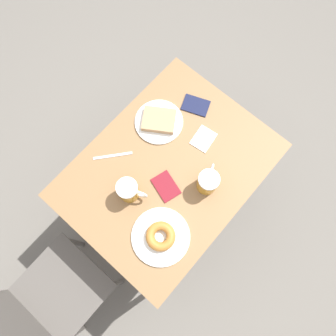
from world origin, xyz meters
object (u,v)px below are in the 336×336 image
at_px(passport_far_edge, 196,105).
at_px(chair, 41,308).
at_px(fork, 113,156).
at_px(plate_with_cake, 159,121).
at_px(beer_mug_center, 208,182).
at_px(passport_near_edge, 166,186).
at_px(beer_mug_left, 129,190).
at_px(napkin_folded, 203,139).
at_px(plate_with_donut, 161,236).

bearing_deg(passport_far_edge, chair, 93.03).
bearing_deg(fork, passport_far_edge, -105.48).
distance_m(plate_with_cake, beer_mug_center, 0.38).
bearing_deg(beer_mug_center, fork, 23.38).
height_order(fork, passport_far_edge, passport_far_edge).
relative_size(beer_mug_center, passport_near_edge, 0.88).
bearing_deg(plate_with_cake, fork, 79.60).
bearing_deg(chair, beer_mug_center, -104.30).
bearing_deg(beer_mug_left, beer_mug_center, -132.30).
height_order(napkin_folded, fork, same).
relative_size(fork, passport_far_edge, 0.98).
xyz_separation_m(plate_with_donut, beer_mug_left, (0.23, -0.05, 0.04)).
bearing_deg(chair, plate_with_donut, -110.65).
relative_size(plate_with_donut, napkin_folded, 2.06).
bearing_deg(plate_with_cake, napkin_folded, -160.91).
bearing_deg(napkin_folded, chair, 85.99).
distance_m(beer_mug_center, napkin_folded, 0.23).
height_order(plate_with_donut, passport_far_edge, plate_with_donut).
xyz_separation_m(chair, passport_near_edge, (-0.09, -0.79, 0.23)).
relative_size(plate_with_donut, beer_mug_center, 1.97).
distance_m(beer_mug_center, passport_near_edge, 0.19).
distance_m(chair, beer_mug_left, 0.72).
distance_m(chair, fork, 0.79).
relative_size(plate_with_donut, passport_far_edge, 1.69).
distance_m(plate_with_cake, passport_near_edge, 0.32).
relative_size(chair, passport_far_edge, 5.77).
bearing_deg(plate_with_donut, chair, 69.77).
height_order(beer_mug_center, passport_far_edge, beer_mug_center).
xyz_separation_m(beer_mug_center, napkin_folded, (0.15, -0.16, -0.06)).
relative_size(plate_with_cake, beer_mug_center, 1.78).
bearing_deg(chair, passport_near_edge, -97.20).
relative_size(chair, napkin_folded, 7.06).
bearing_deg(plate_with_donut, beer_mug_left, -13.10).
height_order(plate_with_cake, beer_mug_center, beer_mug_center).
bearing_deg(plate_with_cake, plate_with_donut, 132.46).
bearing_deg(passport_far_edge, plate_with_cake, 67.54).
distance_m(plate_with_donut, passport_near_edge, 0.22).
relative_size(chair, fork, 5.87).
xyz_separation_m(plate_with_cake, passport_far_edge, (-0.08, -0.18, -0.01)).
distance_m(beer_mug_left, passport_near_edge, 0.17).
xyz_separation_m(napkin_folded, fork, (0.26, 0.34, -0.00)).
height_order(fork, passport_near_edge, passport_near_edge).
bearing_deg(chair, fork, -76.17).
height_order(plate_with_cake, passport_near_edge, plate_with_cake).
distance_m(plate_with_cake, napkin_folded, 0.23).
distance_m(plate_with_donut, beer_mug_center, 0.31).
height_order(plate_with_cake, napkin_folded, plate_with_cake).
bearing_deg(chair, beer_mug_left, -89.96).
height_order(beer_mug_left, fork, beer_mug_left).
xyz_separation_m(plate_with_donut, fork, (0.41, -0.13, -0.02)).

